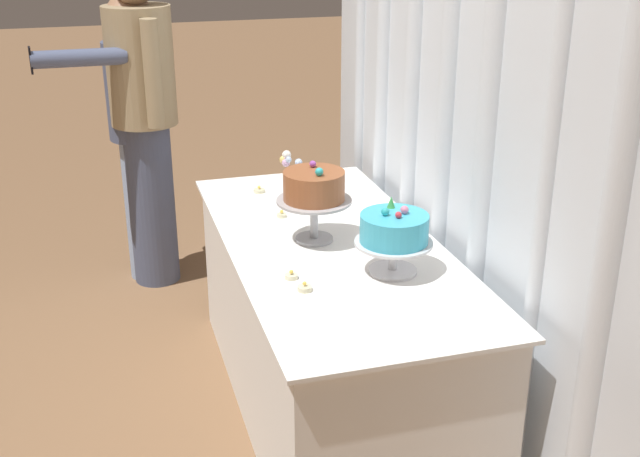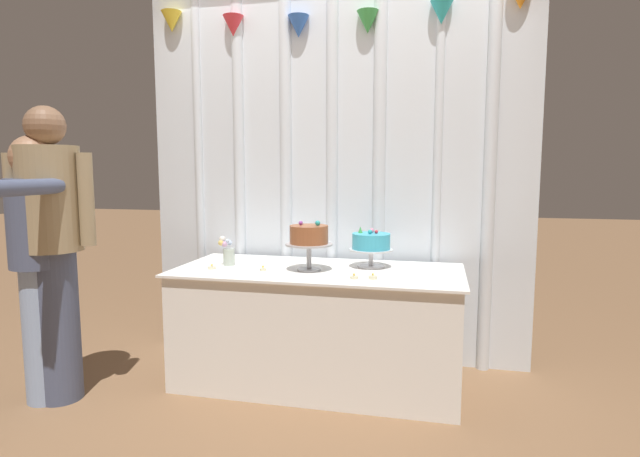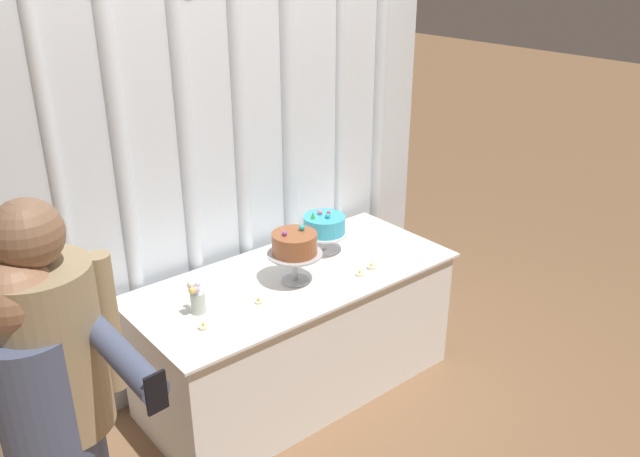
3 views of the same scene
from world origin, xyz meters
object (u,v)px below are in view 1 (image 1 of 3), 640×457
(cake_table, at_px, (331,326))
(tealight_far_right, at_px, (305,288))
(guest_man_dark_suit, at_px, (145,115))
(flower_vase, at_px, (291,176))
(tealight_far_left, at_px, (259,190))
(tealight_near_left, at_px, (282,215))
(guest_man_pink_jacket, at_px, (137,125))
(tealight_near_right, at_px, (291,276))
(cake_display_nearright, at_px, (394,232))
(cake_display_nearleft, at_px, (314,190))

(cake_table, distance_m, tealight_far_right, 0.57)
(tealight_far_right, distance_m, guest_man_dark_suit, 1.85)
(flower_vase, xyz_separation_m, tealight_far_left, (-0.05, -0.14, -0.07))
(tealight_near_left, bearing_deg, cake_table, 20.37)
(guest_man_dark_suit, height_order, guest_man_pink_jacket, guest_man_dark_suit)
(tealight_near_left, relative_size, tealight_near_right, 0.89)
(cake_table, relative_size, cake_display_nearright, 6.45)
(cake_display_nearleft, height_order, cake_display_nearright, cake_display_nearleft)
(tealight_near_left, xyz_separation_m, guest_man_dark_suit, (-1.11, -0.46, 0.19))
(cake_display_nearleft, bearing_deg, flower_vase, 174.79)
(tealight_near_right, bearing_deg, tealight_far_right, 10.57)
(cake_table, xyz_separation_m, tealight_far_left, (-0.65, -0.14, 0.37))
(cake_display_nearright, relative_size, tealight_near_left, 6.66)
(guest_man_pink_jacket, bearing_deg, tealight_near_left, 22.73)
(cake_display_nearright, distance_m, guest_man_dark_suit, 1.88)
(tealight_far_left, height_order, tealight_near_right, same)
(tealight_far_left, relative_size, tealight_far_right, 1.04)
(tealight_far_left, bearing_deg, cake_table, 12.53)
(cake_table, height_order, guest_man_dark_suit, guest_man_dark_suit)
(tealight_near_left, relative_size, guest_man_pink_jacket, 0.03)
(cake_display_nearleft, bearing_deg, tealight_near_left, -167.40)
(tealight_near_right, relative_size, guest_man_pink_jacket, 0.03)
(tealight_far_right, bearing_deg, guest_man_pink_jacket, -167.76)
(tealight_near_right, bearing_deg, cake_table, 139.21)
(flower_vase, bearing_deg, tealight_near_left, -21.94)
(cake_display_nearleft, xyz_separation_m, guest_man_pink_jacket, (-1.46, -0.56, -0.07))
(tealight_far_left, bearing_deg, guest_man_dark_suit, -151.12)
(cake_display_nearright, height_order, tealight_far_right, cake_display_nearright)
(cake_display_nearright, bearing_deg, guest_man_pink_jacket, -157.71)
(cake_display_nearleft, height_order, guest_man_dark_suit, guest_man_dark_suit)
(guest_man_dark_suit, bearing_deg, cake_table, 21.90)
(cake_display_nearleft, distance_m, guest_man_dark_suit, 1.48)
(cake_display_nearright, height_order, tealight_far_left, cake_display_nearright)
(tealight_near_left, bearing_deg, cake_display_nearleft, 12.60)
(guest_man_pink_jacket, bearing_deg, tealight_near_right, 12.34)
(cake_table, relative_size, tealight_far_right, 35.93)
(tealight_far_left, distance_m, guest_man_pink_jacket, 0.98)
(tealight_far_right, distance_m, guest_man_pink_jacket, 1.92)
(tealight_far_right, bearing_deg, flower_vase, 168.27)
(cake_table, height_order, flower_vase, flower_vase)
(tealight_far_left, relative_size, tealight_near_right, 1.11)
(tealight_near_left, height_order, tealight_near_right, same)
(cake_table, bearing_deg, tealight_far_right, -29.40)
(flower_vase, height_order, tealight_far_left, flower_vase)
(cake_display_nearright, relative_size, tealight_far_left, 5.36)
(flower_vase, bearing_deg, guest_man_pink_jacket, -146.01)
(cake_table, bearing_deg, tealight_near_right, -40.79)
(guest_man_dark_suit, bearing_deg, cake_display_nearright, 22.02)
(flower_vase, relative_size, tealight_far_right, 3.88)
(cake_display_nearright, relative_size, tealight_far_right, 5.57)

